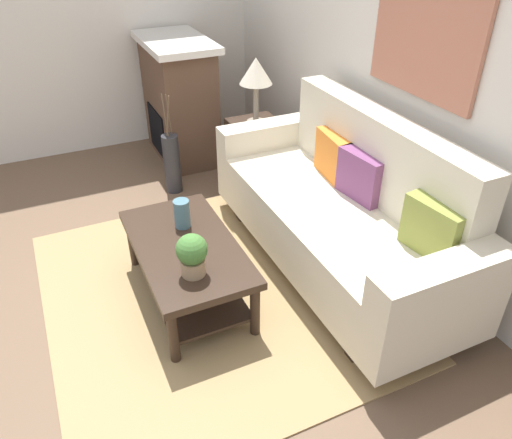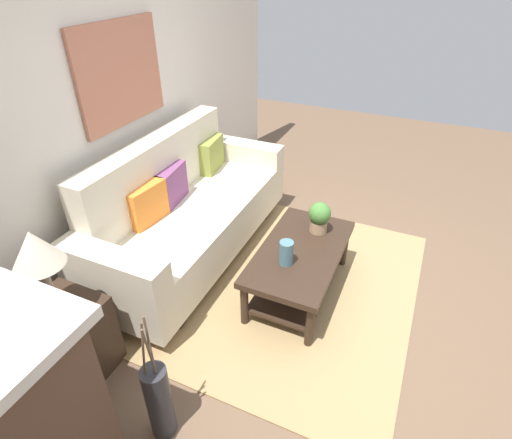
{
  "view_description": "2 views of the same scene",
  "coord_description": "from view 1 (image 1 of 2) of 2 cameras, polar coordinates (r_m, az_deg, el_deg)",
  "views": [
    {
      "loc": [
        2.43,
        -0.3,
        2.24
      ],
      "look_at": [
        0.16,
        0.75,
        0.62
      ],
      "focal_mm": 34.88,
      "sensor_mm": 36.0,
      "label": 1
    },
    {
      "loc": [
        -2.43,
        -0.34,
        2.34
      ],
      "look_at": [
        0.17,
        0.83,
        0.46
      ],
      "focal_mm": 28.44,
      "sensor_mm": 36.0,
      "label": 2
    }
  ],
  "objects": [
    {
      "name": "ground_plane",
      "position": [
        3.32,
        -13.34,
        -10.56
      ],
      "size": [
        9.36,
        9.36,
        0.0
      ],
      "primitive_type": "plane",
      "color": "brown"
    },
    {
      "name": "wall_back",
      "position": [
        3.44,
        18.43,
        16.49
      ],
      "size": [
        5.36,
        0.1,
        2.7
      ],
      "primitive_type": "cube",
      "color": "silver",
      "rests_on": "ground_plane"
    },
    {
      "name": "wall_left",
      "position": [
        5.29,
        -17.54,
        22.0
      ],
      "size": [
        0.1,
        4.93,
        2.7
      ],
      "primitive_type": "cube",
      "color": "silver",
      "rests_on": "ground_plane"
    },
    {
      "name": "area_rug",
      "position": [
        3.39,
        -5.1,
        -8.27
      ],
      "size": [
        2.33,
        2.09,
        0.01
      ],
      "primitive_type": "cube",
      "color": "#A38456",
      "rests_on": "ground_plane"
    },
    {
      "name": "couch",
      "position": [
        3.45,
        9.76,
        0.86
      ],
      "size": [
        2.21,
        0.84,
        1.08
      ],
      "color": "beige",
      "rests_on": "ground_plane"
    },
    {
      "name": "throw_pillow_orange",
      "position": [
        3.64,
        8.83,
        7.26
      ],
      "size": [
        0.37,
        0.16,
        0.32
      ],
      "primitive_type": "cube",
      "rotation": [
        0.0,
        0.0,
        -0.11
      ],
      "color": "orange",
      "rests_on": "couch"
    },
    {
      "name": "throw_pillow_plum",
      "position": [
        3.39,
        11.94,
        4.9
      ],
      "size": [
        0.37,
        0.16,
        0.32
      ],
      "primitive_type": "cube",
      "rotation": [
        0.0,
        0.0,
        0.12
      ],
      "color": "#7A4270",
      "rests_on": "couch"
    },
    {
      "name": "throw_pillow_olive",
      "position": [
        2.95,
        19.57,
        -1.01
      ],
      "size": [
        0.37,
        0.17,
        0.32
      ],
      "primitive_type": "cube",
      "rotation": [
        0.0,
        0.0,
        0.13
      ],
      "color": "olive",
      "rests_on": "couch"
    },
    {
      "name": "coffee_table",
      "position": [
        3.19,
        -7.93,
        -4.45
      ],
      "size": [
        1.1,
        0.6,
        0.43
      ],
      "color": "#332319",
      "rests_on": "ground_plane"
    },
    {
      "name": "tabletop_vase",
      "position": [
        3.24,
        -8.49,
        0.67
      ],
      "size": [
        0.1,
        0.1,
        0.19
      ],
      "primitive_type": "cylinder",
      "color": "slate",
      "rests_on": "coffee_table"
    },
    {
      "name": "potted_plant_tabletop",
      "position": [
        2.79,
        -7.35,
        -3.93
      ],
      "size": [
        0.18,
        0.18,
        0.26
      ],
      "color": "tan",
      "rests_on": "coffee_table"
    },
    {
      "name": "side_table",
      "position": [
        4.59,
        -0.01,
        7.8
      ],
      "size": [
        0.44,
        0.44,
        0.56
      ],
      "primitive_type": "cube",
      "color": "#332319",
      "rests_on": "ground_plane"
    },
    {
      "name": "table_lamp",
      "position": [
        4.34,
        -0.01,
        16.37
      ],
      "size": [
        0.28,
        0.28,
        0.57
      ],
      "color": "gray",
      "rests_on": "side_table"
    },
    {
      "name": "fireplace",
      "position": [
        5.02,
        -8.77,
        13.43
      ],
      "size": [
        1.02,
        0.58,
        1.16
      ],
      "color": "brown",
      "rests_on": "ground_plane"
    },
    {
      "name": "floor_vase",
      "position": [
        4.46,
        -9.59,
        6.31
      ],
      "size": [
        0.14,
        0.14,
        0.53
      ],
      "primitive_type": "cylinder",
      "color": "#2D2D33",
      "rests_on": "ground_plane"
    },
    {
      "name": "floor_vase_branch_a",
      "position": [
        4.26,
        -10.07,
        11.57
      ],
      "size": [
        0.05,
        0.05,
        0.36
      ],
      "primitive_type": "cylinder",
      "rotation": [
        -0.11,
        0.1,
        0.0
      ],
      "color": "brown",
      "rests_on": "floor_vase"
    },
    {
      "name": "floor_vase_branch_b",
      "position": [
        4.29,
        -9.96,
        11.74
      ],
      "size": [
        0.04,
        0.04,
        0.36
      ],
      "primitive_type": "cylinder",
      "rotation": [
        0.07,
        0.07,
        0.0
      ],
      "color": "brown",
      "rests_on": "floor_vase"
    },
    {
      "name": "floor_vase_branch_c",
      "position": [
        4.29,
        -10.41,
        11.65
      ],
      "size": [
        0.05,
        0.02,
        0.36
      ],
      "primitive_type": "cylinder",
      "rotation": [
        0.03,
        -0.12,
        0.0
      ],
      "color": "brown",
      "rests_on": "floor_vase"
    },
    {
      "name": "framed_painting",
      "position": [
        3.3,
        18.92,
        19.67
      ],
      "size": [
        0.91,
        0.03,
        0.76
      ],
      "primitive_type": "cube",
      "color": "#B77056"
    }
  ]
}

